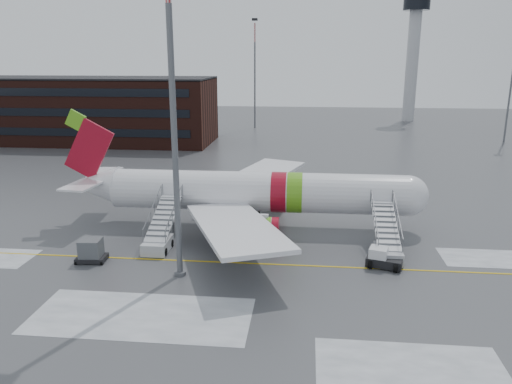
# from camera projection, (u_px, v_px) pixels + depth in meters

# --- Properties ---
(ground) EXTENTS (260.00, 260.00, 0.00)m
(ground) POSITION_uv_depth(u_px,v_px,m) (252.00, 259.00, 40.81)
(ground) COLOR #494C4F
(ground) RESTS_ON ground
(airliner) EXTENTS (35.03, 32.97, 11.18)m
(airliner) POSITION_uv_depth(u_px,v_px,m) (248.00, 192.00, 47.84)
(airliner) COLOR white
(airliner) RESTS_ON ground
(airstair_fwd) EXTENTS (2.05, 7.70, 3.48)m
(airstair_fwd) POSITION_uv_depth(u_px,v_px,m) (387.00, 244.00, 40.97)
(airstair_fwd) COLOR #ACAEB3
(airstair_fwd) RESTS_ON ground
(airstair_aft) EXTENTS (2.05, 7.70, 3.48)m
(airstair_aft) POSITION_uv_depth(u_px,v_px,m) (160.00, 236.00, 42.87)
(airstair_aft) COLOR #B8BBC0
(airstair_aft) RESTS_ON ground
(pushback_tug) EXTENTS (3.02, 2.59, 1.55)m
(pushback_tug) POSITION_uv_depth(u_px,v_px,m) (382.00, 259.00, 39.06)
(pushback_tug) COLOR black
(pushback_tug) RESTS_ON ground
(uld_container) EXTENTS (2.42, 1.84, 1.87)m
(uld_container) POSITION_uv_depth(u_px,v_px,m) (91.00, 251.00, 40.07)
(uld_container) COLOR black
(uld_container) RESTS_ON ground
(light_mast_near) EXTENTS (1.20, 1.20, 24.47)m
(light_mast_near) POSITION_uv_depth(u_px,v_px,m) (173.00, 106.00, 34.45)
(light_mast_near) COLOR #595B60
(light_mast_near) RESTS_ON ground
(terminal_building) EXTENTS (62.00, 16.11, 12.30)m
(terminal_building) POSITION_uv_depth(u_px,v_px,m) (52.00, 109.00, 96.44)
(terminal_building) COLOR #3F1E16
(terminal_building) RESTS_ON ground
(control_tower) EXTENTS (6.40, 6.40, 30.00)m
(control_tower) POSITION_uv_depth(u_px,v_px,m) (413.00, 45.00, 124.14)
(control_tower) COLOR #B2B5BA
(control_tower) RESTS_ON ground
(light_mast_far_n) EXTENTS (1.20, 1.20, 24.25)m
(light_mast_far_n) POSITION_uv_depth(u_px,v_px,m) (255.00, 67.00, 112.87)
(light_mast_far_n) COLOR #595B60
(light_mast_far_n) RESTS_ON ground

